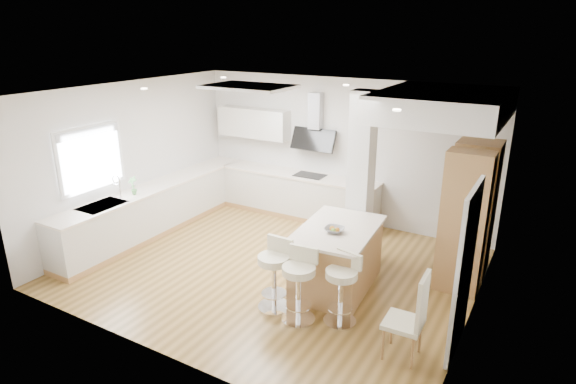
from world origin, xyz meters
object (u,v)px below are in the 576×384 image
Objects in this scene: bar_stool_c at (342,285)px; dining_chair at (413,315)px; bar_stool_b at (299,281)px; peninsula at (337,257)px; bar_stool_a at (275,271)px.

dining_chair is (1.00, -0.28, 0.05)m from bar_stool_c.
bar_stool_c is (0.50, 0.23, -0.02)m from bar_stool_b.
bar_stool_b is at bearing -98.33° from peninsula.
peninsula is 1.48× the size of dining_chair.
peninsula is 1.04m from bar_stool_b.
dining_chair reaches higher than peninsula.
bar_stool_c is at bearing 162.69° from dining_chair.
peninsula is at bearing 81.19° from bar_stool_b.
peninsula is at bearing 141.37° from dining_chair.
peninsula is 1.62× the size of bar_stool_b.
bar_stool_a is 0.91× the size of dining_chair.
dining_chair reaches higher than bar_stool_c.
bar_stool_a is at bearing 162.95° from bar_stool_b.
bar_stool_b is at bearing -142.64° from bar_stool_c.
bar_stool_b reaches higher than bar_stool_c.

